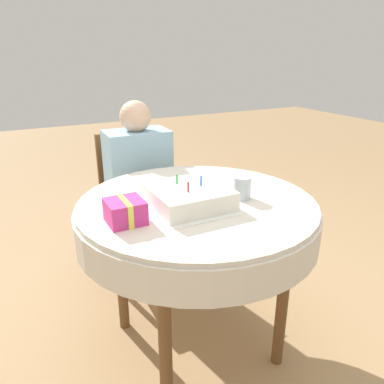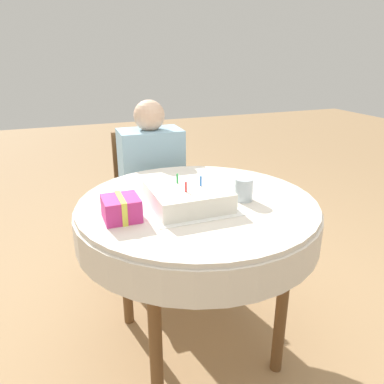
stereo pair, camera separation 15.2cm
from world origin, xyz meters
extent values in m
plane|color=#A37F56|center=(0.00, 0.00, 0.00)|extent=(12.00, 12.00, 0.00)
cylinder|color=silver|center=(0.00, 0.00, 0.74)|extent=(0.99, 0.99, 0.02)
cylinder|color=silver|center=(0.00, 0.00, 0.66)|extent=(1.01, 1.01, 0.13)
cylinder|color=brown|center=(-0.27, -0.27, 0.36)|extent=(0.05, 0.05, 0.73)
cylinder|color=brown|center=(0.27, -0.27, 0.36)|extent=(0.05, 0.05, 0.73)
cylinder|color=brown|center=(-0.27, 0.27, 0.36)|extent=(0.05, 0.05, 0.73)
cylinder|color=brown|center=(0.27, 0.27, 0.36)|extent=(0.05, 0.05, 0.73)
cube|color=brown|center=(0.00, 0.73, 0.43)|extent=(0.44, 0.44, 0.04)
cube|color=brown|center=(0.01, 0.94, 0.65)|extent=(0.39, 0.04, 0.42)
cylinder|color=brown|center=(-0.19, 0.55, 0.20)|extent=(0.04, 0.04, 0.41)
cylinder|color=brown|center=(0.18, 0.54, 0.20)|extent=(0.04, 0.04, 0.41)
cylinder|color=brown|center=(-0.18, 0.93, 0.20)|extent=(0.04, 0.04, 0.41)
cylinder|color=brown|center=(0.19, 0.92, 0.20)|extent=(0.04, 0.04, 0.41)
cylinder|color=#DBB293|center=(-0.09, 0.57, 0.22)|extent=(0.09, 0.09, 0.44)
cylinder|color=#DBB293|center=(0.09, 0.57, 0.22)|extent=(0.09, 0.09, 0.44)
cube|color=#8CB7D1|center=(0.00, 0.73, 0.67)|extent=(0.37, 0.24, 0.46)
sphere|color=#DBB293|center=(0.00, 0.73, 0.98)|extent=(0.18, 0.18, 0.18)
cube|color=white|center=(-0.05, -0.03, 0.75)|extent=(0.34, 0.34, 0.00)
cube|color=white|center=(-0.05, -0.03, 0.79)|extent=(0.29, 0.29, 0.08)
cylinder|color=blue|center=(0.00, -0.04, 0.84)|extent=(0.01, 0.01, 0.04)
cylinder|color=green|center=(-0.08, 0.03, 0.84)|extent=(0.01, 0.01, 0.04)
cylinder|color=red|center=(-0.08, -0.08, 0.84)|extent=(0.01, 0.01, 0.04)
cylinder|color=silver|center=(0.18, -0.06, 0.79)|extent=(0.08, 0.08, 0.09)
cube|color=#D13384|center=(-0.33, -0.07, 0.79)|extent=(0.13, 0.13, 0.08)
cube|color=#EAE54C|center=(-0.33, -0.07, 0.79)|extent=(0.02, 0.14, 0.09)
camera|label=1|loc=(-0.68, -1.27, 1.33)|focal=35.00mm
camera|label=2|loc=(-0.54, -1.33, 1.33)|focal=35.00mm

